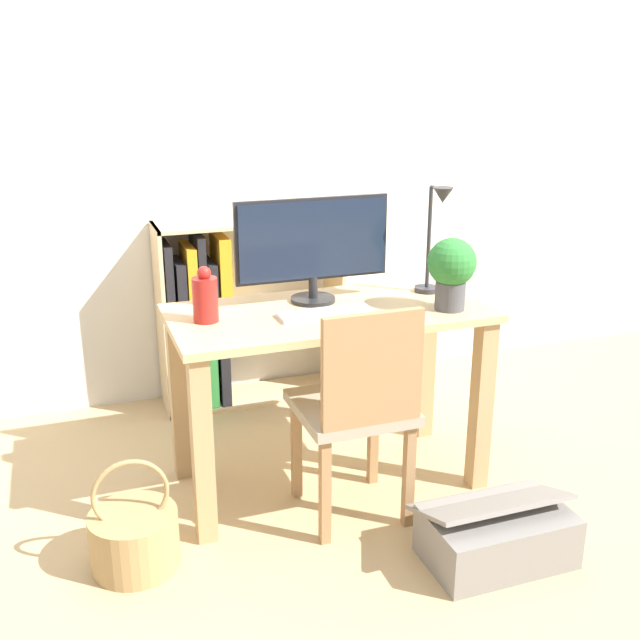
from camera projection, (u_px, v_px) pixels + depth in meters
ground_plane at (328, 479)px, 3.09m from camera, size 10.00×10.00×0.00m
wall_back at (253, 135)px, 3.64m from camera, size 8.00×0.05×2.60m
desk at (329, 349)px, 2.90m from camera, size 1.22×0.59×0.73m
monitor at (313, 243)px, 2.88m from camera, size 0.62×0.18×0.41m
keyboard at (325, 313)px, 2.78m from camera, size 0.36×0.11×0.02m
vase at (205, 298)px, 2.69m from camera, size 0.09×0.09×0.21m
desk_lamp at (436, 230)px, 2.95m from camera, size 0.10×0.19×0.44m
potted_plant at (452, 269)px, 2.81m from camera, size 0.18×0.18×0.28m
chair at (358, 405)px, 2.67m from camera, size 0.40×0.40×0.85m
bookshelf at (216, 320)px, 3.67m from camera, size 0.90×0.28×0.92m
basket at (134, 537)px, 2.52m from camera, size 0.30×0.30×0.40m
storage_box at (496, 533)px, 2.56m from camera, size 0.50×0.35×0.25m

